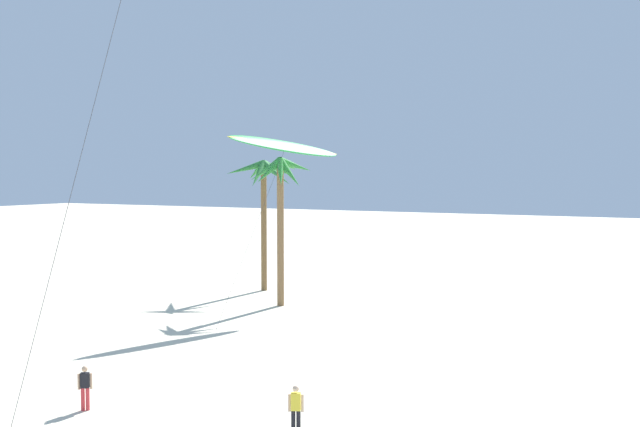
{
  "coord_description": "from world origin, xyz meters",
  "views": [
    {
      "loc": [
        7.84,
        3.51,
        8.39
      ],
      "look_at": [
        -1.01,
        20.29,
        7.33
      ],
      "focal_mm": 40.59,
      "sensor_mm": 36.0,
      "label": 1
    }
  ],
  "objects_px": {
    "palm_tree_0": "(263,186)",
    "person_near_left": "(296,409)",
    "palm_tree_1": "(280,187)",
    "flying_kite_4": "(285,146)",
    "person_mid_field": "(85,386)"
  },
  "relations": [
    {
      "from": "palm_tree_1",
      "to": "person_near_left",
      "type": "xyz_separation_m",
      "value": [
        12.31,
        -19.59,
        -6.61
      ]
    },
    {
      "from": "palm_tree_0",
      "to": "palm_tree_1",
      "type": "bearing_deg",
      "value": -47.82
    },
    {
      "from": "palm_tree_1",
      "to": "person_mid_field",
      "type": "relative_size",
      "value": 5.92
    },
    {
      "from": "flying_kite_4",
      "to": "person_near_left",
      "type": "height_order",
      "value": "flying_kite_4"
    },
    {
      "from": "palm_tree_1",
      "to": "flying_kite_4",
      "type": "height_order",
      "value": "flying_kite_4"
    },
    {
      "from": "palm_tree_0",
      "to": "flying_kite_4",
      "type": "height_order",
      "value": "flying_kite_4"
    },
    {
      "from": "palm_tree_1",
      "to": "palm_tree_0",
      "type": "bearing_deg",
      "value": 132.18
    },
    {
      "from": "palm_tree_0",
      "to": "palm_tree_1",
      "type": "relative_size",
      "value": 0.99
    },
    {
      "from": "person_near_left",
      "to": "palm_tree_0",
      "type": "bearing_deg",
      "value": 124.23
    },
    {
      "from": "flying_kite_4",
      "to": "person_near_left",
      "type": "distance_m",
      "value": 23.45
    },
    {
      "from": "flying_kite_4",
      "to": "person_near_left",
      "type": "relative_size",
      "value": 6.48
    },
    {
      "from": "palm_tree_0",
      "to": "flying_kite_4",
      "type": "distance_m",
      "value": 8.07
    },
    {
      "from": "palm_tree_1",
      "to": "flying_kite_4",
      "type": "bearing_deg",
      "value": -46.42
    },
    {
      "from": "palm_tree_0",
      "to": "person_near_left",
      "type": "distance_m",
      "value": 29.89
    },
    {
      "from": "person_near_left",
      "to": "palm_tree_1",
      "type": "bearing_deg",
      "value": 122.13
    }
  ]
}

